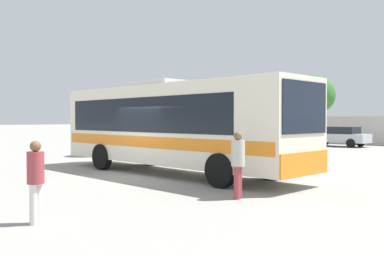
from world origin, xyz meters
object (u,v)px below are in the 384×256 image
parked_car_leftmost_grey (229,133)px  parked_car_third_silver (338,136)px  coach_bus_cream_orange (172,124)px  roadside_tree_midleft (311,95)px  attendant_by_bus_door (238,161)px  parked_car_second_red (277,135)px  passenger_waiting_on_apron (36,177)px  vendor_umbrella_near_gate_blue (100,122)px  roadside_tree_left (232,99)px

parked_car_leftmost_grey → parked_car_third_silver: (11.61, -1.03, 0.04)m
coach_bus_cream_orange → roadside_tree_midleft: roadside_tree_midleft is taller
attendant_by_bus_door → parked_car_second_red: (-13.27, 22.19, -0.22)m
passenger_waiting_on_apron → vendor_umbrella_near_gate_blue: 15.61m
parked_car_leftmost_grey → parked_car_third_silver: size_ratio=0.89×
roadside_tree_left → roadside_tree_midleft: 9.56m
coach_bus_cream_orange → parked_car_third_silver: size_ratio=2.43×
attendant_by_bus_door → parked_car_second_red: 25.85m
vendor_umbrella_near_gate_blue → roadside_tree_midleft: bearing=94.2°
passenger_waiting_on_apron → roadside_tree_left: bearing=124.0°
coach_bus_cream_orange → parked_car_leftmost_grey: size_ratio=2.74×
passenger_waiting_on_apron → parked_car_third_silver: passenger_waiting_on_apron is taller
parked_car_second_red → coach_bus_cream_orange: bearing=-67.4°
parked_car_second_red → parked_car_third_silver: parked_car_third_silver is taller
attendant_by_bus_door → parked_car_leftmost_grey: attendant_by_bus_door is taller
coach_bus_cream_orange → roadside_tree_left: bearing=125.4°
passenger_waiting_on_apron → attendant_by_bus_door: bearing=76.2°
attendant_by_bus_door → parked_car_leftmost_grey: bearing=130.0°
coach_bus_cream_orange → attendant_by_bus_door: 5.56m
roadside_tree_left → parked_car_second_red: bearing=-35.1°
parked_car_second_red → roadside_tree_left: roadside_tree_left is taller
coach_bus_cream_orange → parked_car_leftmost_grey: bearing=124.7°
attendant_by_bus_door → parked_car_second_red: bearing=120.9°
roadside_tree_left → vendor_umbrella_near_gate_blue: bearing=-66.0°
passenger_waiting_on_apron → roadside_tree_midleft: size_ratio=0.24×
coach_bus_cream_orange → roadside_tree_midleft: bearing=109.5°
passenger_waiting_on_apron → parked_car_third_silver: 27.73m
roadside_tree_left → parked_car_third_silver: bearing=-25.8°
roadside_tree_left → roadside_tree_midleft: bearing=10.1°
parked_car_third_silver → roadside_tree_midleft: bearing=127.9°
parked_car_third_silver → attendant_by_bus_door: bearing=-70.6°
coach_bus_cream_orange → roadside_tree_left: roadside_tree_left is taller
parked_car_second_red → attendant_by_bus_door: bearing=-59.1°
parked_car_third_silver → roadside_tree_left: bearing=154.2°
coach_bus_cream_orange → vendor_umbrella_near_gate_blue: bearing=164.1°
parked_car_third_silver → roadside_tree_midleft: 13.20m
vendor_umbrella_near_gate_blue → parked_car_third_silver: size_ratio=0.49×
vendor_umbrella_near_gate_blue → roadside_tree_left: (-11.45, 25.68, 2.53)m
attendant_by_bus_door → parked_car_leftmost_grey: 30.19m
parked_car_third_silver → roadside_tree_left: roadside_tree_left is taller
attendant_by_bus_door → parked_car_third_silver: (-7.78, 22.10, -0.19)m
roadside_tree_midleft → parked_car_third_silver: bearing=-52.1°
attendant_by_bus_door → parked_car_leftmost_grey: size_ratio=0.43×
attendant_by_bus_door → vendor_umbrella_near_gate_blue: size_ratio=0.78×
parked_car_third_silver → parked_car_second_red: bearing=179.1°
coach_bus_cream_orange → parked_car_third_silver: 20.03m
attendant_by_bus_door → passenger_waiting_on_apron: (-1.19, -4.84, -0.06)m
parked_car_second_red → roadside_tree_midleft: size_ratio=0.62×
parked_car_leftmost_grey → roadside_tree_midleft: 10.48m
coach_bus_cream_orange → roadside_tree_midleft: 31.71m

